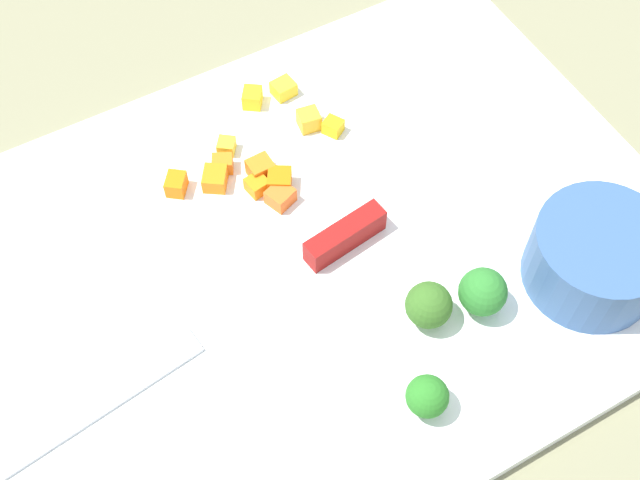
# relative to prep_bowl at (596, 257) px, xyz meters

# --- Properties ---
(ground_plane) EXTENTS (4.00, 4.00, 0.00)m
(ground_plane) POSITION_rel_prep_bowl_xyz_m (0.15, -0.11, -0.04)
(ground_plane) COLOR gray
(cutting_board) EXTENTS (0.50, 0.38, 0.01)m
(cutting_board) POSITION_rel_prep_bowl_xyz_m (0.15, -0.11, -0.03)
(cutting_board) COLOR white
(cutting_board) RESTS_ON ground_plane
(prep_bowl) EXTENTS (0.09, 0.09, 0.05)m
(prep_bowl) POSITION_rel_prep_bowl_xyz_m (0.00, 0.00, 0.00)
(prep_bowl) COLOR #35588B
(prep_bowl) RESTS_ON cutting_board
(chef_knife) EXTENTS (0.33, 0.06, 0.02)m
(chef_knife) POSITION_rel_prep_bowl_xyz_m (0.21, -0.09, -0.02)
(chef_knife) COLOR silver
(chef_knife) RESTS_ON cutting_board
(carrot_dice_0) EXTENTS (0.02, 0.02, 0.01)m
(carrot_dice_0) POSITION_rel_prep_bowl_xyz_m (0.15, -0.17, -0.02)
(carrot_dice_0) COLOR orange
(carrot_dice_0) RESTS_ON cutting_board
(carrot_dice_1) EXTENTS (0.02, 0.02, 0.01)m
(carrot_dice_1) POSITION_rel_prep_bowl_xyz_m (0.16, -0.17, -0.02)
(carrot_dice_1) COLOR orange
(carrot_dice_1) RESTS_ON cutting_board
(carrot_dice_2) EXTENTS (0.02, 0.02, 0.01)m
(carrot_dice_2) POSITION_rel_prep_bowl_xyz_m (0.18, -0.20, -0.02)
(carrot_dice_2) COLOR orange
(carrot_dice_2) RESTS_ON cutting_board
(carrot_dice_3) EXTENTS (0.02, 0.02, 0.01)m
(carrot_dice_3) POSITION_rel_prep_bowl_xyz_m (0.21, -0.20, -0.02)
(carrot_dice_3) COLOR orange
(carrot_dice_3) RESTS_ON cutting_board
(carrot_dice_4) EXTENTS (0.02, 0.02, 0.01)m
(carrot_dice_4) POSITION_rel_prep_bowl_xyz_m (0.15, -0.18, -0.02)
(carrot_dice_4) COLOR orange
(carrot_dice_4) RESTS_ON cutting_board
(carrot_dice_5) EXTENTS (0.02, 0.02, 0.01)m
(carrot_dice_5) POSITION_rel_prep_bowl_xyz_m (0.15, -0.16, -0.02)
(carrot_dice_5) COLOR orange
(carrot_dice_5) RESTS_ON cutting_board
(carrot_dice_6) EXTENTS (0.02, 0.02, 0.01)m
(carrot_dice_6) POSITION_rel_prep_bowl_xyz_m (0.19, -0.19, -0.02)
(carrot_dice_6) COLOR orange
(carrot_dice_6) RESTS_ON cutting_board
(pepper_dice_0) EXTENTS (0.02, 0.02, 0.01)m
(pepper_dice_0) POSITION_rel_prep_bowl_xyz_m (0.10, -0.25, -0.02)
(pepper_dice_0) COLOR yellow
(pepper_dice_0) RESTS_ON cutting_board
(pepper_dice_1) EXTENTS (0.02, 0.02, 0.01)m
(pepper_dice_1) POSITION_rel_prep_bowl_xyz_m (0.09, -0.19, -0.02)
(pepper_dice_1) COLOR yellow
(pepper_dice_1) RESTS_ON cutting_board
(pepper_dice_2) EXTENTS (0.02, 0.02, 0.01)m
(pepper_dice_2) POSITION_rel_prep_bowl_xyz_m (0.13, -0.25, -0.02)
(pepper_dice_2) COLOR yellow
(pepper_dice_2) RESTS_ON cutting_board
(pepper_dice_3) EXTENTS (0.02, 0.02, 0.01)m
(pepper_dice_3) POSITION_rel_prep_bowl_xyz_m (0.17, -0.22, -0.02)
(pepper_dice_3) COLOR yellow
(pepper_dice_3) RESTS_ON cutting_board
(pepper_dice_4) EXTENTS (0.02, 0.02, 0.01)m
(pepper_dice_4) POSITION_rel_prep_bowl_xyz_m (0.10, -0.21, -0.02)
(pepper_dice_4) COLOR yellow
(pepper_dice_4) RESTS_ON cutting_board
(broccoli_floret_0) EXTENTS (0.03, 0.03, 0.03)m
(broccoli_floret_0) POSITION_rel_prep_bowl_xyz_m (0.14, 0.02, -0.01)
(broccoli_floret_0) COLOR #97BF64
(broccoli_floret_0) RESTS_ON cutting_board
(broccoli_floret_1) EXTENTS (0.03, 0.03, 0.03)m
(broccoli_floret_1) POSITION_rel_prep_bowl_xyz_m (0.11, -0.03, -0.01)
(broccoli_floret_1) COLOR #89C054
(broccoli_floret_1) RESTS_ON cutting_board
(broccoli_floret_2) EXTENTS (0.03, 0.03, 0.04)m
(broccoli_floret_2) POSITION_rel_prep_bowl_xyz_m (0.08, -0.02, -0.00)
(broccoli_floret_2) COLOR #89BB54
(broccoli_floret_2) RESTS_ON cutting_board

